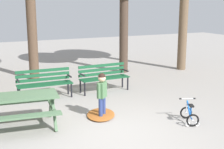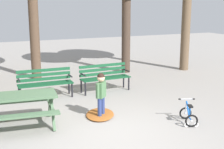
% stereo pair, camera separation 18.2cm
% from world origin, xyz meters
% --- Properties ---
extents(ground, '(36.00, 36.00, 0.00)m').
position_xyz_m(ground, '(0.00, 0.00, 0.00)').
color(ground, gray).
extents(picnic_table, '(1.94, 1.53, 0.79)m').
position_xyz_m(picnic_table, '(-1.86, 1.21, 0.59)').
color(picnic_table, '#4C6B4C').
rests_on(picnic_table, ground).
extents(park_bench_far_left, '(1.61, 0.50, 0.85)m').
position_xyz_m(park_bench_far_left, '(-0.76, 3.27, 0.51)').
color(park_bench_far_left, '#144728').
rests_on(park_bench_far_left, ground).
extents(park_bench_left, '(1.61, 0.50, 0.85)m').
position_xyz_m(park_bench_left, '(1.14, 3.24, 0.51)').
color(park_bench_left, '#144728').
rests_on(park_bench_left, ground).
extents(child_standing, '(0.33, 0.31, 1.12)m').
position_xyz_m(child_standing, '(0.13, 1.03, 0.66)').
color(child_standing, navy).
rests_on(child_standing, ground).
extents(kids_bicycle, '(0.52, 0.63, 0.54)m').
position_xyz_m(kids_bicycle, '(1.85, -0.17, 0.20)').
color(kids_bicycle, black).
rests_on(kids_bicycle, ground).
extents(leaf_pile, '(1.04, 1.19, 0.07)m').
position_xyz_m(leaf_pile, '(0.14, 1.15, 0.04)').
color(leaf_pile, '#9E5623').
rests_on(leaf_pile, ground).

